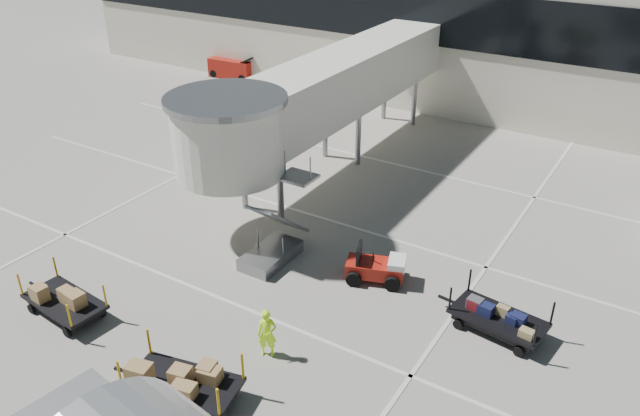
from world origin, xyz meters
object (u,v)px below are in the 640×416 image
Objects in this scene: baggage_tug at (377,268)px; suitcase_cart at (498,318)px; box_cart_near at (182,383)px; box_cart_far at (63,301)px; ground_worker at (267,333)px; belt_loader at (233,68)px.

suitcase_cart is at bearing -26.24° from baggage_tug.
box_cart_near is 1.09× the size of box_cart_far.
ground_worker reaches higher than box_cart_far.
baggage_tug is 5.63m from ground_worker.
box_cart_far is at bearing -66.10° from belt_loader.
ground_worker is at bearing -131.83° from suitcase_cart.
box_cart_near is at bearing -123.33° from suitcase_cart.
suitcase_cart is 14.81m from box_cart_far.
ground_worker is (-5.81, -4.98, 0.32)m from suitcase_cart.
suitcase_cart is (4.79, -0.55, -0.00)m from baggage_tug.
belt_loader is at bearing 152.22° from suitcase_cart.
suitcase_cart is at bearing 10.15° from ground_worker.
ground_worker is at bearing 20.50° from box_cart_far.
suitcase_cart is 32.01m from belt_loader.
ground_worker reaches higher than baggage_tug.
baggage_tug is 8.59m from box_cart_near.
box_cart_near is at bearing -122.99° from baggage_tug.
box_cart_far is at bearing 160.48° from box_cart_near.
belt_loader is (-19.36, 26.32, 0.10)m from box_cart_near.
box_cart_far reaches higher than baggage_tug.
box_cart_far is 7.52m from ground_worker.
ground_worker reaches higher than suitcase_cart.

